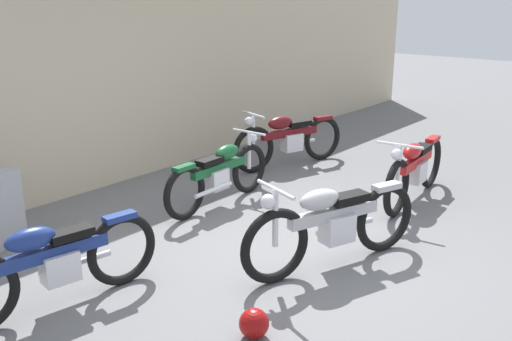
{
  "coord_description": "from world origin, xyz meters",
  "views": [
    {
      "loc": [
        -4.53,
        -3.12,
        2.63
      ],
      "look_at": [
        0.68,
        1.12,
        0.55
      ],
      "focal_mm": 40.44,
      "sensor_mm": 36.0,
      "label": 1
    }
  ],
  "objects": [
    {
      "name": "ground_plane",
      "position": [
        0.0,
        0.0,
        0.0
      ],
      "size": [
        40.0,
        40.0,
        0.0
      ],
      "primitive_type": "plane",
      "color": "slate"
    },
    {
      "name": "building_wall",
      "position": [
        0.0,
        3.58,
        1.35
      ],
      "size": [
        18.0,
        0.3,
        2.69
      ],
      "primitive_type": "cube",
      "color": "beige",
      "rests_on": "ground_plane"
    },
    {
      "name": "helmet",
      "position": [
        -1.44,
        -0.58,
        0.12
      ],
      "size": [
        0.24,
        0.24,
        0.24
      ],
      "primitive_type": "sphere",
      "color": "maroon",
      "rests_on": "ground_plane"
    },
    {
      "name": "motorcycle_blue",
      "position": [
        -2.18,
        1.04,
        0.43
      ],
      "size": [
        1.98,
        0.58,
        0.89
      ],
      "rotation": [
        0.0,
        0.0,
        2.98
      ],
      "color": "black",
      "rests_on": "ground_plane"
    },
    {
      "name": "motorcycle_maroon",
      "position": [
        2.57,
        2.01,
        0.44
      ],
      "size": [
        1.98,
        0.84,
        0.92
      ],
      "rotation": [
        0.0,
        0.0,
        2.83
      ],
      "color": "black",
      "rests_on": "ground_plane"
    },
    {
      "name": "motorcycle_green",
      "position": [
        0.61,
        1.67,
        0.42
      ],
      "size": [
        1.93,
        0.54,
        0.86
      ],
      "rotation": [
        0.0,
        0.0,
        0.03
      ],
      "color": "black",
      "rests_on": "ground_plane"
    },
    {
      "name": "motorcycle_red",
      "position": [
        2.32,
        -0.2,
        0.44
      ],
      "size": [
        2.04,
        0.57,
        0.92
      ],
      "rotation": [
        0.0,
        0.0,
        3.24
      ],
      "color": "black",
      "rests_on": "ground_plane"
    },
    {
      "name": "motorcycle_silver",
      "position": [
        0.02,
        -0.38,
        0.46
      ],
      "size": [
        2.02,
        0.91,
        0.95
      ],
      "rotation": [
        0.0,
        0.0,
        2.8
      ],
      "color": "black",
      "rests_on": "ground_plane"
    }
  ]
}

